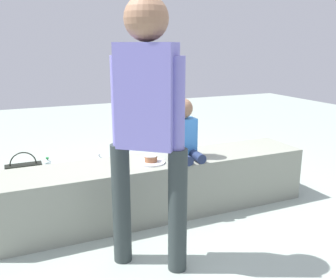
# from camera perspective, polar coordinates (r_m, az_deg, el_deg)

# --- Properties ---
(ground_plane) EXTENTS (12.00, 12.00, 0.00)m
(ground_plane) POSITION_cam_1_polar(r_m,az_deg,el_deg) (3.13, -1.49, -11.04)
(ground_plane) COLOR #92A097
(concrete_ledge) EXTENTS (2.55, 0.48, 0.45)m
(concrete_ledge) POSITION_cam_1_polar(r_m,az_deg,el_deg) (3.03, -1.52, -7.17)
(concrete_ledge) COLOR gray
(concrete_ledge) RESTS_ON ground_plane
(child_seated) EXTENTS (0.28, 0.32, 0.48)m
(child_seated) POSITION_cam_1_polar(r_m,az_deg,el_deg) (2.96, 2.43, 1.21)
(child_seated) COLOR #1F2B4C
(child_seated) RESTS_ON concrete_ledge
(adult_standing) EXTENTS (0.39, 0.36, 1.60)m
(adult_standing) POSITION_cam_1_polar(r_m,az_deg,el_deg) (2.11, -3.17, 4.11)
(adult_standing) COLOR #2B3434
(adult_standing) RESTS_ON ground_plane
(cake_plate) EXTENTS (0.22, 0.22, 0.07)m
(cake_plate) POSITION_cam_1_polar(r_m,az_deg,el_deg) (2.88, -2.64, -3.14)
(cake_plate) COLOR white
(cake_plate) RESTS_ON concrete_ledge
(gift_bag) EXTENTS (0.22, 0.11, 0.36)m
(gift_bag) POSITION_cam_1_polar(r_m,az_deg,el_deg) (4.17, 1.27, -2.07)
(gift_bag) COLOR #4C99E0
(gift_bag) RESTS_ON ground_plane
(railing_post) EXTENTS (0.36, 0.36, 1.01)m
(railing_post) POSITION_cam_1_polar(r_m,az_deg,el_deg) (3.73, -0.84, -0.71)
(railing_post) COLOR black
(railing_post) RESTS_ON ground_plane
(water_bottle_near_gift) EXTENTS (0.07, 0.07, 0.20)m
(water_bottle_near_gift) POSITION_cam_1_polar(r_m,az_deg,el_deg) (4.11, -10.56, -3.58)
(water_bottle_near_gift) COLOR silver
(water_bottle_near_gift) RESTS_ON ground_plane
(water_bottle_far_side) EXTENTS (0.06, 0.06, 0.21)m
(water_bottle_far_side) POSITION_cam_1_polar(r_m,az_deg,el_deg) (4.10, -17.98, -4.06)
(water_bottle_far_side) COLOR silver
(water_bottle_far_side) RESTS_ON ground_plane
(party_cup_red) EXTENTS (0.08, 0.08, 0.11)m
(party_cup_red) POSITION_cam_1_polar(r_m,az_deg,el_deg) (3.73, 6.37, -5.87)
(party_cup_red) COLOR red
(party_cup_red) RESTS_ON ground_plane
(cake_box_white) EXTENTS (0.35, 0.33, 0.12)m
(cake_box_white) POSITION_cam_1_polar(r_m,az_deg,el_deg) (3.81, -12.94, -5.69)
(cake_box_white) COLOR white
(cake_box_white) RESTS_ON ground_plane
(handbag_black_leather) EXTENTS (0.34, 0.12, 0.35)m
(handbag_black_leather) POSITION_cam_1_polar(r_m,az_deg,el_deg) (3.89, -21.25, -4.96)
(handbag_black_leather) COLOR black
(handbag_black_leather) RESTS_ON ground_plane
(handbag_brown_canvas) EXTENTS (0.29, 0.14, 0.34)m
(handbag_brown_canvas) POSITION_cam_1_polar(r_m,az_deg,el_deg) (3.43, -14.04, -6.82)
(handbag_brown_canvas) COLOR brown
(handbag_brown_canvas) RESTS_ON ground_plane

